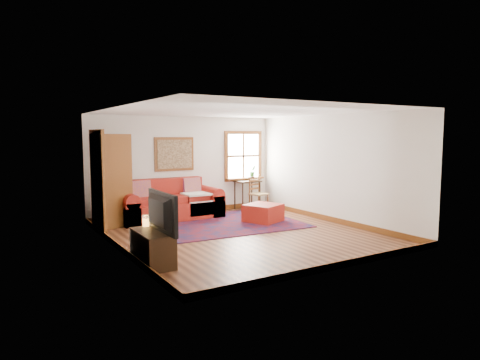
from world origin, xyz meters
TOP-DOWN VIEW (x-y plane):
  - ground at (0.00, 0.00)m, footprint 5.50×5.50m
  - room_envelope at (0.00, 0.02)m, footprint 5.04×5.54m
  - window at (1.78, 2.70)m, footprint 1.18×0.20m
  - doorway at (-2.21, 1.78)m, footprint 0.89×1.08m
  - framed_artwork at (-0.30, 2.71)m, footprint 1.05×0.07m
  - persian_rug at (0.26, 1.08)m, footprint 3.40×2.81m
  - red_leather_sofa at (-0.62, 2.27)m, footprint 2.47×1.02m
  - red_ottoman at (1.09, 0.78)m, footprint 0.96×0.96m
  - side_table at (1.73, 2.48)m, footprint 0.66×0.49m
  - ladder_back_chair at (1.84, 2.15)m, footprint 0.49×0.47m
  - media_cabinet at (-2.27, -1.05)m, footprint 0.43×0.96m
  - television at (-2.25, -1.17)m, footprint 0.14×1.09m
  - candle_hurricane at (-2.22, -0.62)m, footprint 0.12×0.12m

SIDE VIEW (x-z plane):
  - ground at x=0.00m, z-range 0.00..0.00m
  - persian_rug at x=0.26m, z-range 0.00..0.02m
  - red_ottoman at x=1.09m, z-range 0.00..0.42m
  - media_cabinet at x=-2.27m, z-range 0.00..0.53m
  - red_leather_sofa at x=-0.62m, z-range -0.16..0.80m
  - ladder_back_chair at x=1.84m, z-range 0.04..0.93m
  - candle_hurricane at x=-2.22m, z-range 0.52..0.70m
  - side_table at x=1.73m, z-range 0.27..1.05m
  - television at x=-2.25m, z-range 0.53..1.16m
  - doorway at x=-2.21m, z-range 0.00..2.14m
  - window at x=1.78m, z-range 0.62..2.00m
  - framed_artwork at x=-0.30m, z-range 1.13..1.98m
  - room_envelope at x=0.00m, z-range 0.39..2.91m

